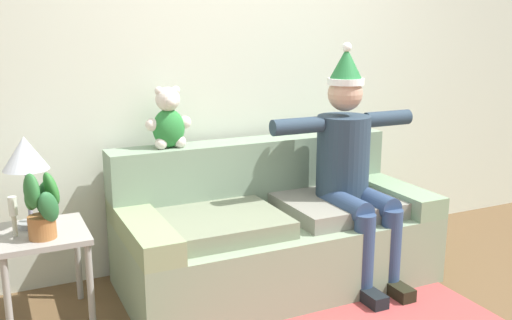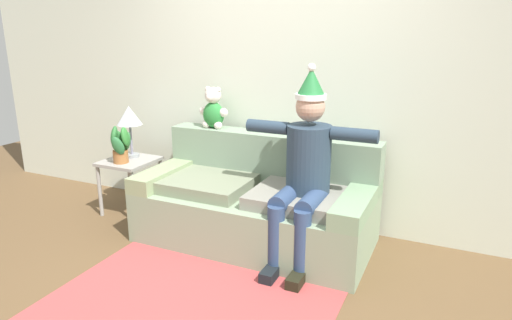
{
  "view_description": "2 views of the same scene",
  "coord_description": "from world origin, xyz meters",
  "px_view_note": "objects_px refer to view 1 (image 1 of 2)",
  "views": [
    {
      "loc": [
        -1.58,
        -2.06,
        1.6
      ],
      "look_at": [
        -0.19,
        0.87,
        0.84
      ],
      "focal_mm": 40.11,
      "sensor_mm": 36.0,
      "label": 1
    },
    {
      "loc": [
        1.48,
        -2.23,
        1.73
      ],
      "look_at": [
        0.06,
        0.84,
        0.75
      ],
      "focal_mm": 31.49,
      "sensor_mm": 36.0,
      "label": 2
    }
  ],
  "objects_px": {
    "potted_plant": "(42,205)",
    "side_table": "(43,247)",
    "couch": "(273,230)",
    "table_lamp": "(25,158)",
    "person_seated": "(351,163)",
    "teddy_bear": "(169,120)",
    "candle_tall": "(13,211)"
  },
  "relations": [
    {
      "from": "couch",
      "to": "potted_plant",
      "type": "height_order",
      "value": "potted_plant"
    },
    {
      "from": "side_table",
      "to": "candle_tall",
      "type": "relative_size",
      "value": 2.47
    },
    {
      "from": "side_table",
      "to": "table_lamp",
      "type": "bearing_deg",
      "value": 112.87
    },
    {
      "from": "person_seated",
      "to": "potted_plant",
      "type": "xyz_separation_m",
      "value": [
        -1.84,
        0.09,
        -0.05
      ]
    },
    {
      "from": "potted_plant",
      "to": "person_seated",
      "type": "bearing_deg",
      "value": -2.81
    },
    {
      "from": "table_lamp",
      "to": "side_table",
      "type": "bearing_deg",
      "value": -67.13
    },
    {
      "from": "table_lamp",
      "to": "couch",
      "type": "bearing_deg",
      "value": -4.96
    },
    {
      "from": "teddy_bear",
      "to": "side_table",
      "type": "relative_size",
      "value": 0.72
    },
    {
      "from": "couch",
      "to": "teddy_bear",
      "type": "height_order",
      "value": "teddy_bear"
    },
    {
      "from": "candle_tall",
      "to": "person_seated",
      "type": "bearing_deg",
      "value": -5.11
    },
    {
      "from": "couch",
      "to": "table_lamp",
      "type": "height_order",
      "value": "table_lamp"
    },
    {
      "from": "teddy_bear",
      "to": "side_table",
      "type": "distance_m",
      "value": 1.03
    },
    {
      "from": "teddy_bear",
      "to": "side_table",
      "type": "bearing_deg",
      "value": -161.96
    },
    {
      "from": "person_seated",
      "to": "side_table",
      "type": "xyz_separation_m",
      "value": [
        -1.84,
        0.2,
        -0.31
      ]
    },
    {
      "from": "couch",
      "to": "side_table",
      "type": "xyz_separation_m",
      "value": [
        -1.38,
        0.02,
        0.11
      ]
    },
    {
      "from": "table_lamp",
      "to": "candle_tall",
      "type": "relative_size",
      "value": 2.34
    },
    {
      "from": "couch",
      "to": "candle_tall",
      "type": "bearing_deg",
      "value": 179.82
    },
    {
      "from": "teddy_bear",
      "to": "side_table",
      "type": "height_order",
      "value": "teddy_bear"
    },
    {
      "from": "potted_plant",
      "to": "candle_tall",
      "type": "relative_size",
      "value": 1.72
    },
    {
      "from": "teddy_bear",
      "to": "candle_tall",
      "type": "distance_m",
      "value": 1.04
    },
    {
      "from": "side_table",
      "to": "table_lamp",
      "type": "relative_size",
      "value": 1.06
    },
    {
      "from": "couch",
      "to": "table_lamp",
      "type": "bearing_deg",
      "value": 175.04
    },
    {
      "from": "couch",
      "to": "teddy_bear",
      "type": "relative_size",
      "value": 5.06
    },
    {
      "from": "candle_tall",
      "to": "couch",
      "type": "bearing_deg",
      "value": -0.18
    },
    {
      "from": "person_seated",
      "to": "side_table",
      "type": "distance_m",
      "value": 1.88
    },
    {
      "from": "table_lamp",
      "to": "potted_plant",
      "type": "bearing_deg",
      "value": -76.95
    },
    {
      "from": "side_table",
      "to": "potted_plant",
      "type": "distance_m",
      "value": 0.28
    },
    {
      "from": "potted_plant",
      "to": "side_table",
      "type": "bearing_deg",
      "value": 93.21
    },
    {
      "from": "teddy_bear",
      "to": "table_lamp",
      "type": "distance_m",
      "value": 0.86
    },
    {
      "from": "potted_plant",
      "to": "candle_tall",
      "type": "bearing_deg",
      "value": 147.44
    },
    {
      "from": "potted_plant",
      "to": "teddy_bear",
      "type": "bearing_deg",
      "value": 24.8
    },
    {
      "from": "couch",
      "to": "candle_tall",
      "type": "xyz_separation_m",
      "value": [
        -1.5,
        0.0,
        0.34
      ]
    }
  ]
}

